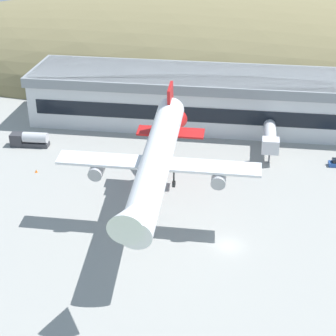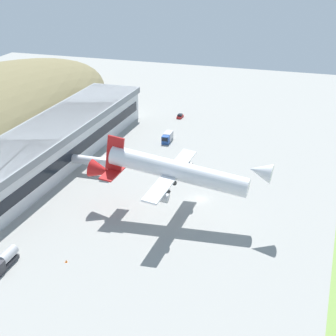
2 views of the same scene
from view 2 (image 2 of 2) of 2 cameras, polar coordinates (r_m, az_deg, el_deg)
ground_plane at (r=148.55m, az=3.32°, el=-3.16°), size 310.83×310.83×0.00m
terminal_building at (r=169.07m, az=-12.38°, el=2.13°), size 109.60×18.68×11.95m
jetway_0 at (r=163.32m, az=-7.50°, el=0.69°), size 3.38×12.14×5.43m
cargo_airplane at (r=133.86m, az=0.63°, el=-0.32°), size 32.37×45.64×12.40m
service_car_0 at (r=213.36m, az=1.23°, el=5.27°), size 3.73×1.85×1.52m
service_car_1 at (r=174.91m, az=-4.68°, el=1.16°), size 3.74×1.86×1.56m
fuel_truck at (r=124.03m, az=-16.27°, el=-8.99°), size 8.27×2.62×3.19m
box_truck at (r=188.59m, az=-0.06°, el=3.13°), size 7.12×2.77×2.89m
traffic_cone_0 at (r=123.20m, az=-10.31°, el=-9.28°), size 0.52×0.52×0.58m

